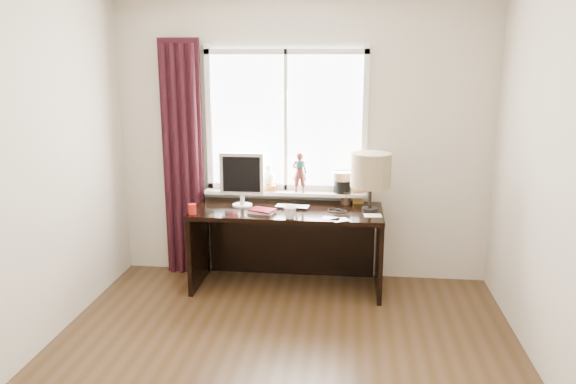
# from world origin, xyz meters

# --- Properties ---
(wall_back) EXTENTS (3.50, 0.00, 2.60)m
(wall_back) POSITION_xyz_m (0.00, 2.00, 1.30)
(wall_back) COLOR beige
(wall_back) RESTS_ON ground
(wall_front) EXTENTS (3.50, 0.00, 2.60)m
(wall_front) POSITION_xyz_m (0.00, -2.00, 1.30)
(wall_front) COLOR beige
(wall_front) RESTS_ON ground
(laptop) EXTENTS (0.32, 0.22, 0.02)m
(laptop) POSITION_xyz_m (-0.05, 1.67, 0.76)
(laptop) COLOR silver
(laptop) RESTS_ON desk
(mug) EXTENTS (0.15, 0.15, 0.11)m
(mug) POSITION_xyz_m (-0.04, 1.34, 0.81)
(mug) COLOR white
(mug) RESTS_ON desk
(red_cup) EXTENTS (0.07, 0.07, 0.09)m
(red_cup) POSITION_xyz_m (-0.90, 1.37, 0.79)
(red_cup) COLOR maroon
(red_cup) RESTS_ON desk
(window) EXTENTS (1.52, 0.20, 1.40)m
(window) POSITION_xyz_m (-0.13, 1.95, 1.31)
(window) COLOR white
(window) RESTS_ON ground
(curtain) EXTENTS (0.38, 0.09, 2.25)m
(curtain) POSITION_xyz_m (-1.13, 1.91, 1.12)
(curtain) COLOR black
(curtain) RESTS_ON floor
(desk) EXTENTS (1.70, 0.70, 0.75)m
(desk) POSITION_xyz_m (-0.10, 1.73, 0.51)
(desk) COLOR black
(desk) RESTS_ON floor
(monitor) EXTENTS (0.40, 0.18, 0.49)m
(monitor) POSITION_xyz_m (-0.52, 1.69, 1.03)
(monitor) COLOR beige
(monitor) RESTS_ON desk
(notebook_stack) EXTENTS (0.26, 0.21, 0.03)m
(notebook_stack) POSITION_xyz_m (-0.31, 1.49, 0.77)
(notebook_stack) COLOR beige
(notebook_stack) RESTS_ON desk
(brush_holder) EXTENTS (0.09, 0.09, 0.25)m
(brush_holder) POSITION_xyz_m (0.42, 1.86, 0.81)
(brush_holder) COLOR black
(brush_holder) RESTS_ON desk
(icon_frame) EXTENTS (0.10, 0.04, 0.13)m
(icon_frame) POSITION_xyz_m (0.53, 1.90, 0.81)
(icon_frame) COLOR gold
(icon_frame) RESTS_ON desk
(table_lamp) EXTENTS (0.35, 0.35, 0.52)m
(table_lamp) POSITION_xyz_m (0.63, 1.64, 1.11)
(table_lamp) COLOR black
(table_lamp) RESTS_ON desk
(loose_papers) EXTENTS (0.52, 0.31, 0.00)m
(loose_papers) POSITION_xyz_m (0.45, 1.40, 0.75)
(loose_papers) COLOR white
(loose_papers) RESTS_ON desk
(desk_cables) EXTENTS (0.59, 0.31, 0.01)m
(desk_cables) POSITION_xyz_m (0.24, 1.65, 0.75)
(desk_cables) COLOR black
(desk_cables) RESTS_ON desk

